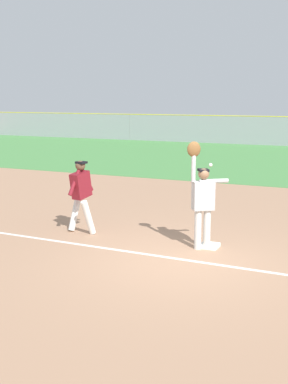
{
  "coord_description": "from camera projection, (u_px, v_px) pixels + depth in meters",
  "views": [
    {
      "loc": [
        3.05,
        -8.76,
        3.17
      ],
      "look_at": [
        -1.33,
        1.25,
        1.05
      ],
      "focal_mm": 46.04,
      "sensor_mm": 36.0,
      "label": 1
    }
  ],
  "objects": [
    {
      "name": "first_base",
      "position": [
        210.0,
        246.0,
        10.51
      ],
      "size": [
        0.39,
        0.39,
        0.08
      ],
      "primitive_type": "cube",
      "rotation": [
        0.0,
        0.0,
        -0.02
      ],
      "color": "white",
      "rests_on": "ground_plane"
    },
    {
      "name": "parked_car_silver",
      "position": [
        250.0,
        131.0,
        36.61
      ],
      "size": [
        4.45,
        2.21,
        1.25
      ],
      "rotation": [
        0.0,
        0.0,
        -0.02
      ],
      "color": "#B7B7BC",
      "rests_on": "ground_plane"
    },
    {
      "name": "chalk_foul_line",
      "position": [
        30.0,
        237.0,
        11.29
      ],
      "size": [
        12.0,
        0.39,
        0.01
      ],
      "primitive_type": "cube",
      "rotation": [
        0.0,
        0.0,
        -0.02
      ],
      "color": "white",
      "rests_on": "ground_plane"
    },
    {
      "name": "baseball",
      "position": [
        211.0,
        165.0,
        10.07
      ],
      "size": [
        0.07,
        0.07,
        0.07
      ],
      "primitive_type": "sphere",
      "color": "white"
    },
    {
      "name": "ground_plane",
      "position": [
        181.0,
        260.0,
        9.68
      ],
      "size": [
        75.45,
        75.45,
        0.0
      ],
      "primitive_type": "plane",
      "color": "tan"
    },
    {
      "name": "fielder",
      "position": [
        202.0,
        197.0,
        10.23
      ],
      "size": [
        0.8,
        0.59,
        2.28
      ],
      "rotation": [
        0.0,
        0.0,
        2.16
      ],
      "color": "silver",
      "rests_on": "ground_plane"
    },
    {
      "name": "parked_car_blue",
      "position": [
        195.0,
        129.0,
        38.2
      ],
      "size": [
        4.52,
        2.36,
        1.25
      ],
      "rotation": [
        0.0,
        0.0,
        0.07
      ],
      "color": "#23389E",
      "rests_on": "ground_plane"
    },
    {
      "name": "runner",
      "position": [
        81.0,
        191.0,
        11.48
      ],
      "size": [
        0.75,
        0.84,
        1.72
      ],
      "rotation": [
        0.0,
        0.0,
        -0.19
      ],
      "color": "white",
      "rests_on": "ground_plane"
    }
  ]
}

